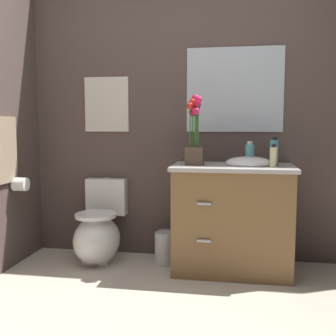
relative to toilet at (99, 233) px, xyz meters
The scene contains 12 objects.
wall_back 1.39m from the toilet, 18.22° to the left, with size 4.25×0.05×2.50m, color #4C3D38.
toilet is the anchor object (origin of this frame).
vanity_cabinet 1.13m from the toilet, ahead, with size 0.94×0.56×1.03m.
flower_vase 1.15m from the toilet, ahead, with size 0.14×0.14×0.55m.
soap_bottle 1.57m from the toilet, ahead, with size 0.05×0.05×0.17m.
lotion_bottle 1.59m from the toilet, ahead, with size 0.06×0.06×0.22m.
hand_wash_bottle 1.42m from the toilet, ahead, with size 0.07×0.07×0.19m.
trash_bin 0.58m from the toilet, ahead, with size 0.18×0.18×0.27m.
wall_poster 1.13m from the toilet, 90.00° to the left, with size 0.40×0.01×0.48m, color beige.
wall_mirror 1.66m from the toilet, 13.50° to the left, with size 0.80×0.01×0.70m, color #B2BCC6.
hanging_towel 1.01m from the toilet, 154.90° to the right, with size 0.03×0.28×0.52m, color gray.
toilet_paper_roll 0.76m from the toilet, 161.51° to the right, with size 0.11×0.11×0.11m, color white.
Camera 1 is at (0.43, -1.98, 1.17)m, focal length 43.29 mm.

